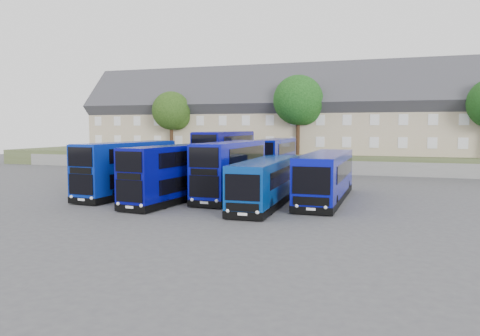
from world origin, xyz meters
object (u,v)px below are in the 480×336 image
at_px(coach_east_a, 266,183).
at_px(tree_west, 173,112).
at_px(dd_front_mid, 173,175).
at_px(dd_front_left, 127,170).
at_px(tree_mid, 300,102).

distance_m(coach_east_a, tree_west, 30.45).
bearing_deg(dd_front_mid, tree_west, 122.20).
bearing_deg(dd_front_left, tree_west, 112.92).
relative_size(dd_front_left, tree_mid, 1.12).
relative_size(tree_west, tree_mid, 0.83).
xyz_separation_m(dd_front_left, tree_west, (-7.43, 22.43, 5.08)).
xyz_separation_m(coach_east_a, tree_mid, (-2.60, 23.96, 6.58)).
distance_m(dd_front_mid, tree_west, 27.47).
relative_size(dd_front_left, dd_front_mid, 1.03).
xyz_separation_m(tree_west, tree_mid, (16.00, 0.50, 1.02)).
bearing_deg(tree_west, dd_front_left, -71.67).
height_order(dd_front_left, tree_mid, tree_mid).
distance_m(dd_front_mid, coach_east_a, 6.55).
distance_m(dd_front_left, tree_mid, 25.23).
relative_size(dd_front_left, coach_east_a, 0.92).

